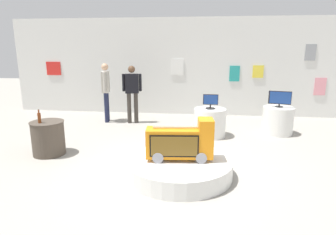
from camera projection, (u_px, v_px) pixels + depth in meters
ground_plane at (170, 169)px, 5.24m from camera, size 30.00×30.00×0.00m
back_wall_display at (186, 67)px, 9.34m from camera, size 11.69×0.13×3.11m
main_display_pedestal at (179, 167)px, 4.96m from camera, size 1.82×1.82×0.30m
novelty_firetruck_tv at (181, 143)px, 4.85m from camera, size 1.15×0.50×0.71m
display_pedestal_left_rear at (210, 122)px, 7.16m from camera, size 0.79×0.79×0.70m
tv_on_left_rear at (211, 101)px, 7.03m from camera, size 0.37×0.23×0.36m
display_pedestal_center_rear at (278, 120)px, 7.37m from camera, size 0.76×0.76×0.70m
tv_on_center_rear at (280, 98)px, 7.23m from camera, size 0.54×0.19×0.41m
side_table_round at (48, 138)px, 5.91m from camera, size 0.67×0.67×0.70m
bottle_on_side_table at (39, 118)px, 5.70m from camera, size 0.06×0.06×0.27m
shopper_browsing_near_truck at (106, 88)px, 8.45m from camera, size 0.27×0.55×1.73m
shopper_browsing_rear at (132, 90)px, 8.30m from camera, size 0.55×0.26×1.67m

